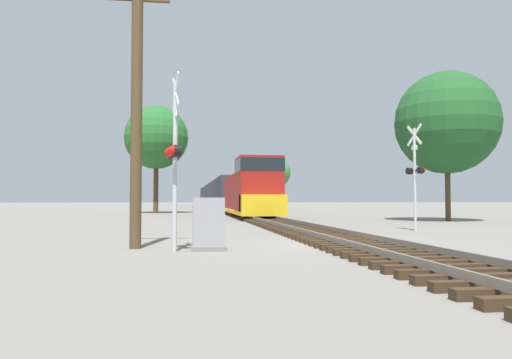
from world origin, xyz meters
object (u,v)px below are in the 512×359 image
(freight_train, at_px, (218,195))
(tree_mid_background, at_px, (156,138))
(crossing_signal_near, at_px, (174,154))
(relay_cabinet, at_px, (209,224))
(crossing_signal_far, at_px, (415,172))
(utility_pole, at_px, (137,108))
(tree_deep_background, at_px, (275,173))
(tree_far_right, at_px, (447,123))

(freight_train, height_order, tree_mid_background, tree_mid_background)
(crossing_signal_near, xyz_separation_m, relay_cabinet, (0.92, 0.17, -1.86))
(tree_mid_background, bearing_deg, crossing_signal_near, -86.00)
(crossing_signal_far, relative_size, tree_mid_background, 0.44)
(tree_mid_background, bearing_deg, crossing_signal_far, -66.38)
(utility_pole, bearing_deg, tree_deep_background, 75.51)
(crossing_signal_near, relative_size, tree_mid_background, 0.44)
(tree_mid_background, distance_m, tree_deep_background, 21.92)
(crossing_signal_near, relative_size, tree_deep_background, 0.67)
(tree_mid_background, relative_size, tree_deep_background, 1.52)
(crossing_signal_near, distance_m, relay_cabinet, 2.08)
(crossing_signal_far, height_order, tree_far_right, tree_far_right)
(crossing_signal_far, xyz_separation_m, relay_cabinet, (-9.25, -7.03, -1.84))
(crossing_signal_far, relative_size, tree_far_right, 0.49)
(crossing_signal_far, xyz_separation_m, tree_deep_background, (2.04, 45.07, 2.36))
(relay_cabinet, bearing_deg, utility_pole, 158.57)
(tree_mid_background, xyz_separation_m, tree_deep_background, (14.74, 16.02, -2.51))
(freight_train, distance_m, tree_mid_background, 25.89)
(freight_train, distance_m, utility_pole, 59.77)
(crossing_signal_far, bearing_deg, tree_far_right, -51.60)
(freight_train, height_order, relay_cabinet, freight_train)
(crossing_signal_near, distance_m, utility_pole, 1.96)
(crossing_signal_far, bearing_deg, tree_deep_background, -17.95)
(utility_pole, bearing_deg, freight_train, 84.03)
(crossing_signal_far, height_order, tree_mid_background, tree_mid_background)
(crossing_signal_far, relative_size, tree_deep_background, 0.67)
(freight_train, relative_size, tree_deep_background, 12.50)
(relay_cabinet, xyz_separation_m, tree_far_right, (15.52, 15.58, 5.44))
(relay_cabinet, xyz_separation_m, tree_mid_background, (-3.45, 36.08, 6.70))
(crossing_signal_near, bearing_deg, utility_pole, -142.53)
(crossing_signal_far, height_order, tree_deep_background, tree_deep_background)
(freight_train, height_order, crossing_signal_far, crossing_signal_far)
(freight_train, xyz_separation_m, relay_cabinet, (-4.23, -60.19, -1.26))
(crossing_signal_near, height_order, tree_far_right, tree_far_right)
(freight_train, bearing_deg, tree_mid_background, -107.68)
(crossing_signal_far, distance_m, tree_far_right, 11.20)
(tree_deep_background, bearing_deg, utility_pole, -104.49)
(relay_cabinet, height_order, utility_pole, utility_pole)
(crossing_signal_near, height_order, relay_cabinet, crossing_signal_near)
(tree_deep_background, bearing_deg, relay_cabinet, -102.23)
(freight_train, height_order, tree_far_right, tree_far_right)
(freight_train, height_order, utility_pole, utility_pole)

